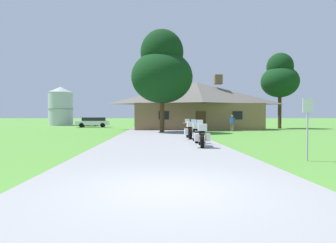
{
  "coord_description": "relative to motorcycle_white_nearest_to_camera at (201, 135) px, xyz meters",
  "views": [
    {
      "loc": [
        -0.28,
        -5.68,
        1.52
      ],
      "look_at": [
        1.05,
        23.74,
        1.01
      ],
      "focal_mm": 30.38,
      "sensor_mm": 36.0,
      "label": 1
    }
  ],
  "objects": [
    {
      "name": "motorcycle_white_nearest_to_camera",
      "position": [
        0.0,
        0.0,
        0.0
      ],
      "size": [
        0.81,
        2.08,
        1.3
      ],
      "rotation": [
        0.0,
        0.0,
        -0.08
      ],
      "color": "black",
      "rests_on": "asphalt_driveway"
    },
    {
      "name": "tree_right_of_lodge",
      "position": [
        13.7,
        22.06,
        5.92
      ],
      "size": [
        4.72,
        4.72,
        9.64
      ],
      "color": "#422D19",
      "rests_on": "ground"
    },
    {
      "name": "metal_signpost_roadside",
      "position": [
        2.96,
        -4.15,
        0.74
      ],
      "size": [
        0.36,
        0.06,
        2.14
      ],
      "color": "#9EA0A5",
      "rests_on": "ground"
    },
    {
      "name": "metal_silo_distant",
      "position": [
        -18.45,
        35.96,
        2.72
      ],
      "size": [
        4.16,
        4.16,
        6.65
      ],
      "color": "#B2B7BC",
      "rests_on": "ground"
    },
    {
      "name": "tree_by_lodge_front",
      "position": [
        -1.59,
        13.13,
        5.3
      ],
      "size": [
        5.75,
        5.75,
        9.68
      ],
      "color": "#422D19",
      "rests_on": "ground"
    },
    {
      "name": "motorcycle_orange_farthest_in_row",
      "position": [
        0.02,
        5.07,
        0.0
      ],
      "size": [
        0.73,
        2.08,
        1.3
      ],
      "rotation": [
        0.0,
        0.0,
        0.02
      ],
      "color": "black",
      "rests_on": "asphalt_driveway"
    },
    {
      "name": "parked_silver_sedan_far_left",
      "position": [
        -12.66,
        33.15,
        0.03
      ],
      "size": [
        2.09,
        4.3,
        1.2
      ],
      "rotation": [
        0.0,
        0.0,
        0.06
      ],
      "color": "#ADAFB7",
      "rests_on": "ground"
    },
    {
      "name": "stone_lodge",
      "position": [
        2.73,
        20.14,
        2.28
      ],
      "size": [
        15.22,
        6.62,
        6.51
      ],
      "color": "brown",
      "rests_on": "ground"
    },
    {
      "name": "motorcycle_green_second_in_row",
      "position": [
        0.06,
        2.48,
        0.01
      ],
      "size": [
        0.66,
        2.08,
        1.3
      ],
      "rotation": [
        0.0,
        0.0,
        -0.03
      ],
      "color": "black",
      "rests_on": "asphalt_driveway"
    },
    {
      "name": "bystander_blue_shirt_near_lodge",
      "position": [
        5.69,
        15.26,
        0.34
      ],
      "size": [
        0.48,
        0.38,
        1.69
      ],
      "rotation": [
        0.0,
        0.0,
        5.71
      ],
      "color": "#75664C",
      "rests_on": "ground"
    },
    {
      "name": "ground_plane",
      "position": [
        -1.95,
        12.09,
        -0.61
      ],
      "size": [
        500.0,
        500.0,
        0.0
      ],
      "primitive_type": "plane",
      "color": "#4C8433"
    },
    {
      "name": "parked_white_suv_far_left",
      "position": [
        -11.04,
        27.16,
        0.17
      ],
      "size": [
        4.79,
        2.38,
        1.4
      ],
      "rotation": [
        0.0,
        0.0,
        1.69
      ],
      "color": "silver",
      "rests_on": "ground"
    },
    {
      "name": "asphalt_driveway",
      "position": [
        -1.95,
        10.09,
        -0.58
      ],
      "size": [
        6.4,
        80.0,
        0.06
      ],
      "primitive_type": "cube",
      "color": "gray",
      "rests_on": "ground"
    }
  ]
}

